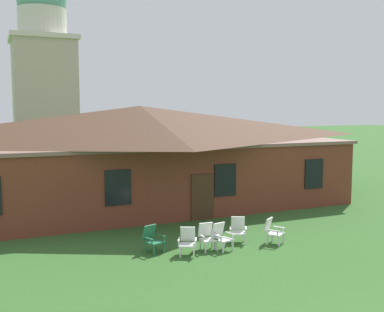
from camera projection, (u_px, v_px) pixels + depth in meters
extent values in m
cube|color=brown|center=(141.00, 172.00, 24.60)|extent=(20.17, 10.00, 3.20)
cube|color=#835E55|center=(140.00, 141.00, 24.42)|extent=(20.58, 10.20, 0.16)
pyramid|color=#4C3323|center=(140.00, 123.00, 24.32)|extent=(20.98, 10.40, 1.82)
cube|color=black|center=(118.00, 188.00, 19.00)|extent=(1.10, 0.06, 1.50)
cube|color=black|center=(225.00, 180.00, 20.99)|extent=(1.10, 0.06, 1.50)
cube|color=black|center=(314.00, 174.00, 22.98)|extent=(1.10, 0.06, 1.50)
cube|color=#422819|center=(202.00, 197.00, 20.61)|extent=(1.10, 0.06, 2.10)
cube|color=#BCB29E|center=(45.00, 106.00, 37.30)|extent=(4.80, 4.80, 10.43)
cube|color=silver|center=(43.00, 39.00, 36.74)|extent=(5.18, 5.18, 0.36)
cylinder|color=silver|center=(42.00, 23.00, 36.60)|extent=(3.80, 3.80, 2.20)
sphere|color=#569E84|center=(42.00, 0.00, 36.42)|extent=(3.88, 3.88, 3.88)
cube|color=#28704C|center=(164.00, 248.00, 15.97)|extent=(0.06, 0.06, 0.36)
cube|color=#28704C|center=(154.00, 251.00, 15.65)|extent=(0.06, 0.06, 0.36)
cube|color=#28704C|center=(156.00, 245.00, 16.28)|extent=(0.06, 0.06, 0.36)
cube|color=#28704C|center=(146.00, 248.00, 15.96)|extent=(0.06, 0.06, 0.36)
cube|color=#28704C|center=(155.00, 242.00, 15.95)|extent=(0.69, 0.68, 0.05)
cube|color=#28704C|center=(149.00, 232.00, 16.13)|extent=(0.55, 0.36, 0.54)
cube|color=#28704C|center=(161.00, 235.00, 16.11)|extent=(0.23, 0.46, 0.03)
cube|color=#28704C|center=(164.00, 239.00, 16.01)|extent=(0.05, 0.05, 0.22)
cube|color=#28704C|center=(149.00, 238.00, 15.71)|extent=(0.23, 0.46, 0.03)
cube|color=#28704C|center=(152.00, 243.00, 15.60)|extent=(0.05, 0.05, 0.22)
cube|color=silver|center=(194.00, 253.00, 15.43)|extent=(0.07, 0.07, 0.36)
cube|color=silver|center=(180.00, 253.00, 15.44)|extent=(0.07, 0.07, 0.36)
cube|color=silver|center=(194.00, 249.00, 15.87)|extent=(0.07, 0.07, 0.36)
cube|color=silver|center=(181.00, 249.00, 15.88)|extent=(0.07, 0.07, 0.36)
cube|color=silver|center=(187.00, 245.00, 15.63)|extent=(0.71, 0.70, 0.05)
cube|color=silver|center=(188.00, 234.00, 15.91)|extent=(0.54, 0.39, 0.54)
cube|color=silver|center=(196.00, 240.00, 15.58)|extent=(0.26, 0.45, 0.03)
cube|color=silver|center=(196.00, 244.00, 15.43)|extent=(0.05, 0.05, 0.22)
cube|color=silver|center=(179.00, 239.00, 15.61)|extent=(0.26, 0.45, 0.03)
cube|color=silver|center=(179.00, 244.00, 15.46)|extent=(0.05, 0.05, 0.22)
cube|color=silver|center=(217.00, 246.00, 16.13)|extent=(0.05, 0.05, 0.36)
cube|color=silver|center=(205.00, 248.00, 15.95)|extent=(0.05, 0.05, 0.36)
cube|color=silver|center=(212.00, 243.00, 16.53)|extent=(0.05, 0.05, 0.36)
cube|color=silver|center=(200.00, 244.00, 16.36)|extent=(0.05, 0.05, 0.36)
cube|color=silver|center=(209.00, 240.00, 16.22)|extent=(0.55, 0.53, 0.05)
cube|color=silver|center=(205.00, 230.00, 16.47)|extent=(0.52, 0.20, 0.54)
cube|color=silver|center=(216.00, 234.00, 16.29)|extent=(0.07, 0.47, 0.03)
cube|color=silver|center=(218.00, 238.00, 16.15)|extent=(0.04, 0.04, 0.22)
cube|color=silver|center=(201.00, 236.00, 16.07)|extent=(0.07, 0.47, 0.03)
cube|color=silver|center=(203.00, 240.00, 15.93)|extent=(0.04, 0.04, 0.22)
cube|color=silver|center=(233.00, 246.00, 16.23)|extent=(0.06, 0.06, 0.36)
cube|color=silver|center=(223.00, 248.00, 15.95)|extent=(0.06, 0.06, 0.36)
cube|color=silver|center=(224.00, 243.00, 16.58)|extent=(0.06, 0.06, 0.36)
cube|color=silver|center=(215.00, 245.00, 16.29)|extent=(0.06, 0.06, 0.36)
cube|color=silver|center=(224.00, 240.00, 16.24)|extent=(0.66, 0.64, 0.05)
cube|color=silver|center=(218.00, 230.00, 16.45)|extent=(0.54, 0.32, 0.54)
cube|color=silver|center=(230.00, 233.00, 16.38)|extent=(0.18, 0.47, 0.03)
cube|color=silver|center=(233.00, 237.00, 16.27)|extent=(0.05, 0.05, 0.22)
cube|color=silver|center=(218.00, 236.00, 16.03)|extent=(0.18, 0.47, 0.03)
cube|color=silver|center=(221.00, 240.00, 15.91)|extent=(0.05, 0.05, 0.22)
cube|color=silver|center=(244.00, 240.00, 16.91)|extent=(0.07, 0.07, 0.36)
cube|color=silver|center=(232.00, 240.00, 16.95)|extent=(0.07, 0.07, 0.36)
cube|color=silver|center=(244.00, 237.00, 17.35)|extent=(0.07, 0.07, 0.36)
cube|color=silver|center=(232.00, 236.00, 17.38)|extent=(0.07, 0.07, 0.36)
cube|color=silver|center=(238.00, 233.00, 17.13)|extent=(0.72, 0.71, 0.05)
cube|color=silver|center=(238.00, 223.00, 17.40)|extent=(0.54, 0.40, 0.54)
cube|color=silver|center=(246.00, 228.00, 17.07)|extent=(0.27, 0.44, 0.03)
cube|color=silver|center=(246.00, 232.00, 16.92)|extent=(0.05, 0.05, 0.22)
cube|color=silver|center=(230.00, 228.00, 17.11)|extent=(0.27, 0.44, 0.03)
cube|color=silver|center=(230.00, 232.00, 16.96)|extent=(0.05, 0.05, 0.22)
cube|color=silver|center=(283.00, 239.00, 17.10)|extent=(0.07, 0.07, 0.36)
cube|color=silver|center=(279.00, 242.00, 16.71)|extent=(0.07, 0.07, 0.36)
cube|color=silver|center=(272.00, 237.00, 17.33)|extent=(0.07, 0.07, 0.36)
cube|color=silver|center=(268.00, 240.00, 16.94)|extent=(0.07, 0.07, 0.36)
cube|color=silver|center=(276.00, 234.00, 17.00)|extent=(0.74, 0.74, 0.05)
cube|color=silver|center=(268.00, 225.00, 17.13)|extent=(0.53, 0.45, 0.54)
cube|color=silver|center=(279.00, 227.00, 17.21)|extent=(0.32, 0.42, 0.03)
cube|color=silver|center=(283.00, 231.00, 17.14)|extent=(0.06, 0.06, 0.22)
cube|color=silver|center=(273.00, 231.00, 16.72)|extent=(0.32, 0.42, 0.03)
cube|color=silver|center=(277.00, 234.00, 16.65)|extent=(0.06, 0.06, 0.22)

